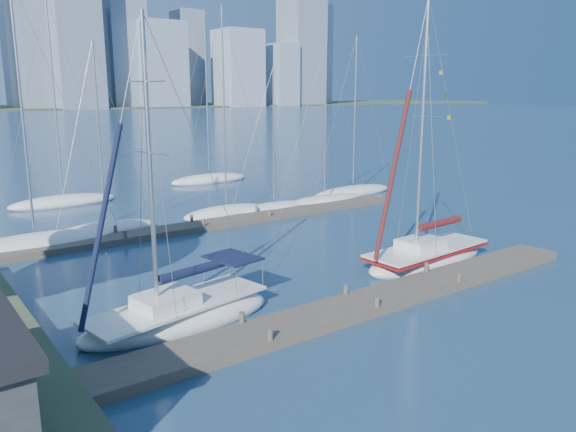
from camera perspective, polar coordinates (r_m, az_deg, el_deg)
ground at (r=22.95m, az=7.38°, el=-9.40°), size 700.00×700.00×0.00m
near_dock at (r=22.87m, az=7.40°, el=-8.94°), size 26.00×2.00×0.40m
far_dock at (r=36.51m, az=-7.77°, el=-0.83°), size 30.00×1.80×0.36m
sailboat_navy at (r=21.38m, az=-11.14°, el=-8.49°), size 7.89×3.81×11.63m
sailboat_maroon at (r=28.96m, az=13.96°, el=-2.73°), size 7.90×3.01×13.26m
bg_boat_0 at (r=34.18m, az=-24.29°, el=-2.56°), size 9.17×4.91×14.82m
bg_boat_1 at (r=36.36m, az=-18.01°, el=-1.27°), size 6.73×3.77×11.80m
bg_boat_2 at (r=39.64m, az=-6.27°, el=0.43°), size 6.93×4.36×14.38m
bg_boat_3 at (r=40.95m, az=-1.44°, el=0.80°), size 6.48×3.20×10.55m
bg_boat_4 at (r=43.62m, az=3.70°, el=1.53°), size 7.94×3.02×12.32m
bg_boat_5 at (r=48.00m, az=6.61°, el=2.50°), size 8.25×2.33×13.29m
bg_boat_6 at (r=46.49m, az=-21.86°, el=1.40°), size 8.32×4.84×15.49m
bg_boat_7 at (r=54.81m, az=-8.00°, el=3.74°), size 8.29×5.12×14.62m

